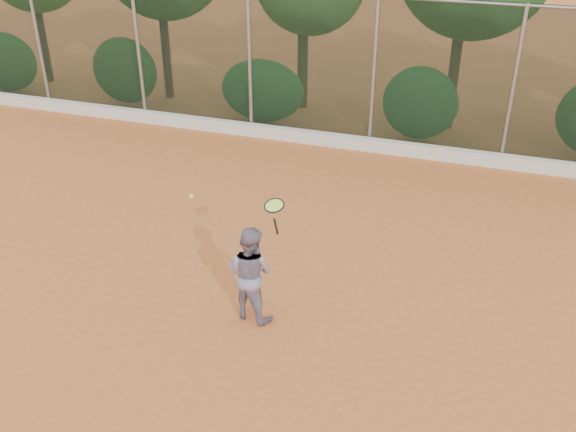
% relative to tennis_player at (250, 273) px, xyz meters
% --- Properties ---
extents(ground, '(80.00, 80.00, 0.00)m').
position_rel_tennis_player_xyz_m(ground, '(0.26, -0.07, -0.75)').
color(ground, '#B25D2A').
rests_on(ground, ground).
extents(concrete_curb, '(24.00, 0.20, 0.30)m').
position_rel_tennis_player_xyz_m(concrete_curb, '(0.26, 6.75, -0.60)').
color(concrete_curb, beige).
rests_on(concrete_curb, ground).
extents(tennis_player, '(0.83, 0.70, 1.49)m').
position_rel_tennis_player_xyz_m(tennis_player, '(0.00, 0.00, 0.00)').
color(tennis_player, slate).
rests_on(tennis_player, ground).
extents(chainlink_fence, '(24.09, 0.09, 3.50)m').
position_rel_tennis_player_xyz_m(chainlink_fence, '(0.26, 6.93, 1.11)').
color(chainlink_fence, black).
rests_on(chainlink_fence, ground).
extents(tennis_racket, '(0.33, 0.32, 0.55)m').
position_rel_tennis_player_xyz_m(tennis_racket, '(0.40, -0.05, 1.16)').
color(tennis_racket, black).
rests_on(tennis_racket, ground).
extents(tennis_ball_in_flight, '(0.07, 0.07, 0.07)m').
position_rel_tennis_player_xyz_m(tennis_ball_in_flight, '(-0.90, 0.08, 1.06)').
color(tennis_ball_in_flight, yellow).
rests_on(tennis_ball_in_flight, ground).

